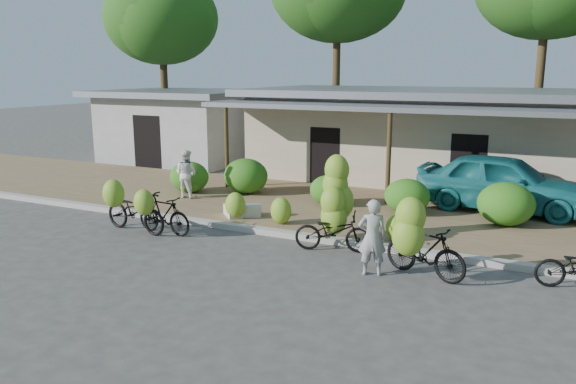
% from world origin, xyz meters
% --- Properties ---
extents(ground, '(100.00, 100.00, 0.00)m').
position_xyz_m(ground, '(0.00, 0.00, 0.00)').
color(ground, '#43403E').
rests_on(ground, ground).
extents(sidewalk, '(60.00, 6.00, 0.12)m').
position_xyz_m(sidewalk, '(0.00, 5.00, 0.06)').
color(sidewalk, '#92774F').
rests_on(sidewalk, ground).
extents(curb, '(60.00, 0.25, 0.15)m').
position_xyz_m(curb, '(0.00, 2.00, 0.07)').
color(curb, '#A8A399').
rests_on(curb, ground).
extents(shop_main, '(13.00, 8.50, 3.35)m').
position_xyz_m(shop_main, '(0.00, 10.93, 1.72)').
color(shop_main, beige).
rests_on(shop_main, ground).
extents(shop_grey, '(7.00, 6.00, 3.15)m').
position_xyz_m(shop_grey, '(-11.00, 10.99, 1.62)').
color(shop_grey, '#ABABA6').
rests_on(shop_grey, ground).
extents(tree_back_left, '(5.61, 5.53, 8.70)m').
position_xyz_m(tree_back_left, '(-13.69, 13.11, 6.59)').
color(tree_back_left, '#4F3D1F').
rests_on(tree_back_left, ground).
extents(hedge_0, '(1.30, 1.17, 1.01)m').
position_xyz_m(hedge_0, '(-6.26, 4.82, 0.63)').
color(hedge_0, '#2A5E15').
rests_on(hedge_0, sidewalk).
extents(hedge_1, '(1.45, 1.31, 1.13)m').
position_xyz_m(hedge_1, '(-4.52, 5.50, 0.69)').
color(hedge_1, '#2A5E15').
rests_on(hedge_1, sidewalk).
extents(hedge_2, '(1.14, 1.03, 0.89)m').
position_xyz_m(hedge_2, '(-1.50, 5.15, 0.57)').
color(hedge_2, '#2A5E15').
rests_on(hedge_2, sidewalk).
extents(hedge_3, '(1.25, 1.13, 0.98)m').
position_xyz_m(hedge_3, '(0.83, 5.13, 0.61)').
color(hedge_3, '#2A5E15').
rests_on(hedge_3, sidewalk).
extents(hedge_4, '(1.43, 1.29, 1.11)m').
position_xyz_m(hedge_4, '(3.40, 5.06, 0.68)').
color(hedge_4, '#2A5E15').
rests_on(hedge_4, sidewalk).
extents(bike_far_left, '(2.08, 1.35, 1.45)m').
position_xyz_m(bike_far_left, '(-5.03, 0.72, 0.59)').
color(bike_far_left, black).
rests_on(bike_far_left, ground).
extents(bike_left, '(1.68, 1.16, 1.26)m').
position_xyz_m(bike_left, '(-4.26, 0.84, 0.57)').
color(bike_left, black).
rests_on(bike_left, ground).
extents(bike_center, '(1.84, 1.37, 2.14)m').
position_xyz_m(bike_center, '(-0.01, 1.76, 0.85)').
color(bike_center, black).
rests_on(bike_center, ground).
extents(bike_right, '(1.84, 1.40, 1.72)m').
position_xyz_m(bike_right, '(2.23, 0.57, 0.73)').
color(bike_right, black).
rests_on(bike_right, ground).
extents(loose_banana_a, '(0.57, 0.49, 0.71)m').
position_xyz_m(loose_banana_a, '(-3.18, 2.62, 0.48)').
color(loose_banana_a, '#88AF2B').
rests_on(loose_banana_a, sidewalk).
extents(loose_banana_b, '(0.56, 0.48, 0.70)m').
position_xyz_m(loose_banana_b, '(-1.83, 2.66, 0.47)').
color(loose_banana_b, '#88AF2B').
rests_on(loose_banana_b, sidewalk).
extents(loose_banana_c, '(0.49, 0.42, 0.61)m').
position_xyz_m(loose_banana_c, '(1.24, 2.51, 0.43)').
color(loose_banana_c, '#88AF2B').
rests_on(loose_banana_c, sidewalk).
extents(sack_near, '(0.94, 0.75, 0.30)m').
position_xyz_m(sack_near, '(-3.05, 2.93, 0.27)').
color(sack_near, beige).
rests_on(sack_near, sidewalk).
extents(sack_far, '(0.80, 0.80, 0.28)m').
position_xyz_m(sack_far, '(-3.37, 2.80, 0.26)').
color(sack_far, beige).
rests_on(sack_far, sidewalk).
extents(vendor, '(0.66, 0.55, 1.56)m').
position_xyz_m(vendor, '(1.31, 0.41, 0.78)').
color(vendor, '#969696').
rests_on(vendor, ground).
extents(bystander, '(0.73, 0.57, 1.50)m').
position_xyz_m(bystander, '(-5.89, 4.16, 0.87)').
color(bystander, white).
rests_on(bystander, sidewalk).
extents(teal_van, '(4.91, 2.31, 1.62)m').
position_xyz_m(teal_van, '(3.17, 6.67, 0.93)').
color(teal_van, '#1A7177').
rests_on(teal_van, sidewalk).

